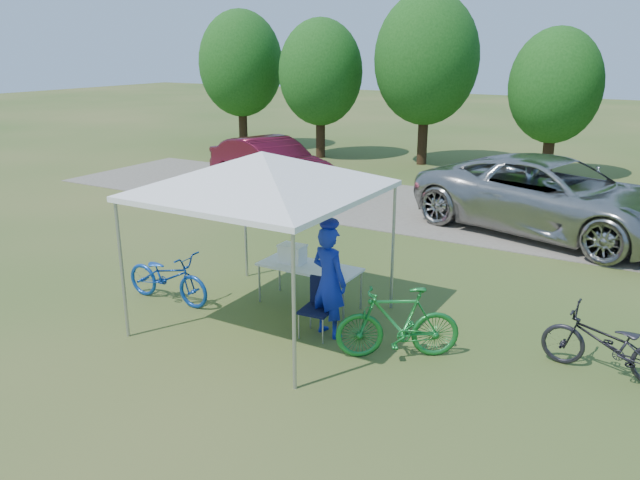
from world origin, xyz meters
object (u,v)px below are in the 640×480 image
Objects in this scene: bike_dark at (608,344)px; minivan at (553,196)px; folding_table at (309,268)px; cyclist at (329,281)px; folding_chair at (320,302)px; bike_green at (398,323)px; bike_blue at (168,277)px; sedan at (271,164)px; cooler at (292,253)px.

minivan is at bearing -160.21° from bike_dark.
folding_table is 1.00× the size of cyclist.
bike_green reaches higher than folding_chair.
bike_blue is (-2.18, -1.07, -0.22)m from folding_table.
cyclist is 7.46m from minivan.
cyclist is 0.99× the size of bike_green.
minivan is at bearing -89.55° from cyclist.
minivan is (1.82, 7.23, 0.04)m from cyclist.
folding_table is 9.06m from sedan.
folding_chair is 0.37m from cyclist.
bike_dark is (2.61, 0.94, -0.07)m from bike_green.
minivan is (0.64, 7.38, 0.37)m from bike_green.
bike_blue is 0.27× the size of minivan.
bike_dark is at bearing -153.60° from cyclist.
sedan reaches higher than bike_blue.
folding_chair is (0.70, -0.85, -0.15)m from folding_table.
cyclist is at bearing 15.39° from folding_chair.
minivan reaches higher than bike_blue.
folding_chair reaches higher than folding_table.
minivan is at bearing 142.59° from bike_green.
minivan is at bearing 65.10° from cooler.
cooler is (-1.03, 0.85, 0.35)m from folding_chair.
folding_chair is 0.51× the size of bike_dark.
bike_dark is 6.75m from minivan.
folding_table is at bearing 173.42° from minivan.
cooler is at bearing 135.76° from folding_chair.
bike_green reaches higher than folding_table.
bike_blue is 4.20m from bike_green.
sedan is at bearing -121.74° from bike_dark.
cooler is 0.25× the size of bike_green.
minivan reaches higher than cooler.
bike_blue is 8.86m from sedan.
bike_green is (4.20, 0.13, 0.07)m from bike_blue.
bike_dark is 0.27× the size of minivan.
bike_green is 7.41m from minivan.
folding_table is at bearing -120.72° from sedan.
folding_table is 4.63m from bike_dark.
folding_table is at bearing -29.30° from cyclist.
folding_chair is 10.16m from sedan.
minivan is (2.65, 6.43, 0.23)m from folding_table.
bike_green reaches higher than cooler.
cyclist is at bearing -85.74° from bike_blue.
bike_green is at bearing -115.66° from sedan.
bike_dark is 12.50m from sedan.
bike_blue is at bearing -153.83° from folding_table.
bike_dark is 0.37× the size of sedan.
folding_chair is at bearing -126.73° from bike_green.
bike_green is (2.35, -0.94, -0.35)m from cooler.
cyclist is (0.83, -0.80, 0.19)m from folding_table.
minivan reaches higher than bike_dark.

